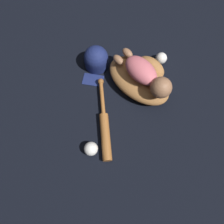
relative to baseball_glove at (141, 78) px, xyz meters
The scene contains 7 objects.
ground_plane 0.09m from the baseball_glove, 66.65° to the right, with size 6.00×6.00×0.00m, color black.
baseball_glove is the anchor object (origin of this frame).
baby_figure 0.11m from the baseball_glove, 43.61° to the right, with size 0.36×0.21×0.11m.
baseball_bat 0.34m from the baseball_glove, 96.59° to the right, with size 0.28×0.40×0.05m.
baseball 0.47m from the baseball_glove, 95.34° to the right, with size 0.07×0.07×0.07m.
baseball_spare 0.19m from the baseball_glove, 76.71° to the left, with size 0.07×0.07×0.07m.
baseball_cap 0.28m from the baseball_glove, behind, with size 0.17×0.22×0.14m.
Camera 1 is at (0.12, -0.54, 1.10)m, focal length 35.00 mm.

